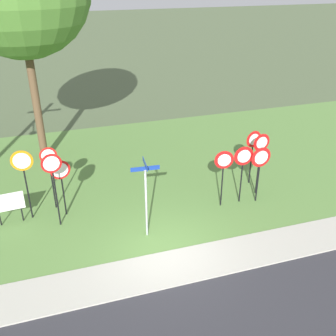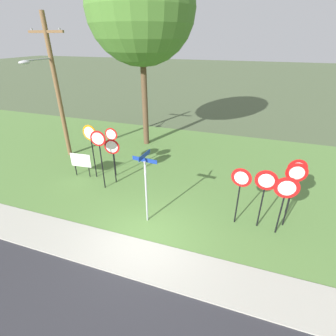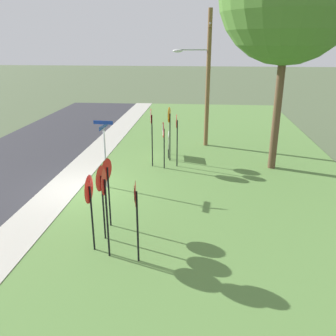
# 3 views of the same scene
# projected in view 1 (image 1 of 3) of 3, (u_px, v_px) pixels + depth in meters

# --- Properties ---
(ground_plane) EXTENTS (160.00, 160.00, 0.00)m
(ground_plane) POSITION_uv_depth(u_px,v_px,m) (165.00, 253.00, 13.02)
(ground_plane) COLOR #4C5B3D
(sidewalk_strip) EXTENTS (44.00, 1.60, 0.06)m
(sidewalk_strip) POSITION_uv_depth(u_px,v_px,m) (172.00, 268.00, 12.33)
(sidewalk_strip) COLOR #ADAA9E
(sidewalk_strip) RESTS_ON ground_plane
(grass_median) EXTENTS (44.00, 12.00, 0.04)m
(grass_median) POSITION_uv_depth(u_px,v_px,m) (127.00, 172.00, 18.09)
(grass_median) COLOR #567F3D
(grass_median) RESTS_ON ground_plane
(stop_sign_near_left) EXTENTS (0.64, 0.11, 2.61)m
(stop_sign_near_left) POSITION_uv_depth(u_px,v_px,m) (50.00, 166.00, 14.51)
(stop_sign_near_left) COLOR black
(stop_sign_near_left) RESTS_ON grass_median
(stop_sign_near_right) EXTENTS (0.77, 0.11, 2.80)m
(stop_sign_near_right) POSITION_uv_depth(u_px,v_px,m) (23.00, 170.00, 13.82)
(stop_sign_near_right) COLOR black
(stop_sign_near_right) RESTS_ON grass_median
(stop_sign_far_left) EXTENTS (0.72, 0.16, 2.30)m
(stop_sign_far_left) POSITION_uv_depth(u_px,v_px,m) (61.00, 176.00, 14.18)
(stop_sign_far_left) COLOR black
(stop_sign_far_left) RESTS_ON grass_median
(stop_sign_far_center) EXTENTS (0.70, 0.14, 2.88)m
(stop_sign_far_center) POSITION_uv_depth(u_px,v_px,m) (53.00, 175.00, 13.40)
(stop_sign_far_center) COLOR black
(stop_sign_far_center) RESTS_ON grass_median
(yield_sign_near_left) EXTENTS (0.79, 0.12, 2.43)m
(yield_sign_near_left) POSITION_uv_depth(u_px,v_px,m) (243.00, 161.00, 14.93)
(yield_sign_near_left) COLOR black
(yield_sign_near_left) RESTS_ON grass_median
(yield_sign_near_right) EXTENTS (0.73, 0.12, 2.68)m
(yield_sign_near_right) POSITION_uv_depth(u_px,v_px,m) (261.00, 150.00, 15.41)
(yield_sign_near_right) COLOR black
(yield_sign_near_right) RESTS_ON grass_median
(yield_sign_far_left) EXTENTS (0.72, 0.14, 2.44)m
(yield_sign_far_left) POSITION_uv_depth(u_px,v_px,m) (253.00, 145.00, 16.30)
(yield_sign_far_left) COLOR black
(yield_sign_far_left) RESTS_ON grass_median
(yield_sign_far_right) EXTENTS (0.73, 0.17, 2.38)m
(yield_sign_far_right) POSITION_uv_depth(u_px,v_px,m) (224.00, 166.00, 14.70)
(yield_sign_far_right) COLOR black
(yield_sign_far_right) RESTS_ON grass_median
(yield_sign_center) EXTENTS (0.83, 0.10, 2.38)m
(yield_sign_center) POSITION_uv_depth(u_px,v_px,m) (261.00, 162.00, 14.99)
(yield_sign_center) COLOR black
(yield_sign_center) RESTS_ON grass_median
(street_name_post) EXTENTS (0.96, 0.82, 2.89)m
(street_name_post) POSITION_uv_depth(u_px,v_px,m) (146.00, 193.00, 13.03)
(street_name_post) COLOR #9EA0A8
(street_name_post) RESTS_ON grass_median
(notice_board) EXTENTS (1.10, 0.12, 1.25)m
(notice_board) POSITION_uv_depth(u_px,v_px,m) (8.00, 204.00, 14.09)
(notice_board) COLOR black
(notice_board) RESTS_ON grass_median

